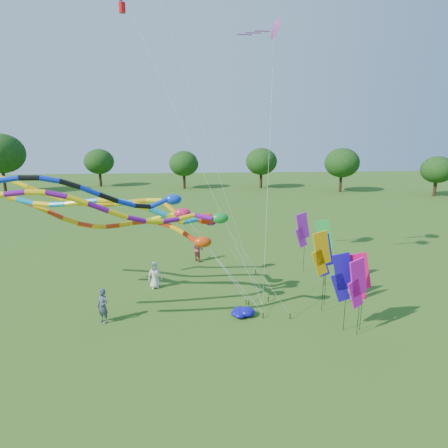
{
  "coord_description": "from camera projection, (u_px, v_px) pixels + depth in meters",
  "views": [
    {
      "loc": [
        -1.21,
        -14.56,
        9.39
      ],
      "look_at": [
        0.42,
        4.5,
        4.8
      ],
      "focal_mm": 30.0,
      "sensor_mm": 36.0,
      "label": 1
    }
  ],
  "objects": [
    {
      "name": "ground",
      "position": [
        223.0,
        354.0,
        16.4
      ],
      "size": [
        160.0,
        160.0,
        0.0
      ],
      "primitive_type": "plane",
      "color": "#2D5917",
      "rests_on": "ground"
    },
    {
      "name": "tree_ring",
      "position": [
        220.0,
        208.0,
        19.98
      ],
      "size": [
        119.4,
        121.52,
        9.58
      ],
      "color": "#382314",
      "rests_on": "ground"
    },
    {
      "name": "tube_kite_red",
      "position": [
        132.0,
        226.0,
        19.9
      ],
      "size": [
        13.28,
        3.27,
        6.66
      ],
      "rotation": [
        0.0,
        0.0,
        -0.27
      ],
      "color": "black",
      "rests_on": "ground"
    },
    {
      "name": "tube_kite_orange",
      "position": [
        95.0,
        198.0,
        20.3
      ],
      "size": [
        15.87,
        2.46,
        8.07
      ],
      "rotation": [
        0.0,
        0.0,
        -0.16
      ],
      "color": "black",
      "rests_on": "ground"
    },
    {
      "name": "tube_kite_purple",
      "position": [
        127.0,
        211.0,
        16.05
      ],
      "size": [
        14.32,
        2.57,
        7.89
      ],
      "rotation": [
        0.0,
        0.0,
        0.17
      ],
      "color": "black",
      "rests_on": "ground"
    },
    {
      "name": "tube_kite_blue",
      "position": [
        80.0,
        193.0,
        16.79
      ],
      "size": [
        14.6,
        3.55,
        8.35
      ],
      "rotation": [
        0.0,
        0.0,
        0.27
      ],
      "color": "black",
      "rests_on": "ground"
    },
    {
      "name": "tube_kite_cyan",
      "position": [
        117.0,
        208.0,
        19.44
      ],
      "size": [
        15.62,
        1.24,
        7.78
      ],
      "rotation": [
        0.0,
        0.0,
        0.02
      ],
      "color": "black",
      "rests_on": "ground"
    },
    {
      "name": "tube_kite_green",
      "position": [
        165.0,
        216.0,
        23.56
      ],
      "size": [
        11.13,
        1.82,
        6.1
      ],
      "rotation": [
        0.0,
        0.0,
        0.16
      ],
      "color": "black",
      "rests_on": "ground"
    },
    {
      "name": "delta_kite_high_c",
      "position": [
        274.0,
        29.0,
        22.11
      ],
      "size": [
        2.92,
        6.04,
        16.35
      ],
      "rotation": [
        0.0,
        0.0,
        0.23
      ],
      "color": "black",
      "rests_on": "ground"
    },
    {
      "name": "banner_pole_blue_b",
      "position": [
        342.0,
        277.0,
        17.7
      ],
      "size": [
        1.16,
        0.18,
        4.05
      ],
      "rotation": [
        0.0,
        0.0,
        -0.08
      ],
      "color": "black",
      "rests_on": "ground"
    },
    {
      "name": "banner_pole_orange",
      "position": [
        321.0,
        254.0,
        19.57
      ],
      "size": [
        1.16,
        0.29,
        4.58
      ],
      "rotation": [
        0.0,
        0.0,
        0.19
      ],
      "color": "black",
      "rests_on": "ground"
    },
    {
      "name": "banner_pole_green",
      "position": [
        323.0,
        239.0,
        23.26
      ],
      "size": [
        1.15,
        0.35,
        4.32
      ],
      "rotation": [
        0.0,
        0.0,
        -0.24
      ],
      "color": "black",
      "rests_on": "ground"
    },
    {
      "name": "banner_pole_violet",
      "position": [
        302.0,
        230.0,
        25.55
      ],
      "size": [
        1.13,
        0.41,
        4.27
      ],
      "rotation": [
        0.0,
        0.0,
        0.29
      ],
      "color": "black",
      "rests_on": "ground"
    },
    {
      "name": "banner_pole_magenta_a",
      "position": [
        357.0,
        283.0,
        17.29
      ],
      "size": [
        1.12,
        0.46,
        3.94
      ],
      "rotation": [
        0.0,
        0.0,
        0.34
      ],
      "color": "black",
      "rests_on": "ground"
    },
    {
      "name": "banner_pole_blue_a",
      "position": [
        323.0,
        255.0,
        20.55
      ],
      "size": [
        1.16,
        0.18,
        4.18
      ],
      "rotation": [
        0.0,
        0.0,
        -0.09
      ],
      "color": "black",
      "rests_on": "ground"
    },
    {
      "name": "banner_pole_magenta_b",
      "position": [
        359.0,
        277.0,
        17.81
      ],
      "size": [
        1.16,
        0.28,
        4.03
      ],
      "rotation": [
        0.0,
        0.0,
        -0.18
      ],
      "color": "black",
      "rests_on": "ground"
    },
    {
      "name": "blue_nylon_heap",
      "position": [
        241.0,
        314.0,
        19.69
      ],
      "size": [
        1.34,
        1.07,
        0.45
      ],
      "color": "#0E0B95",
      "rests_on": "ground"
    },
    {
      "name": "person_a",
      "position": [
        155.0,
        275.0,
        23.3
      ],
      "size": [
        0.94,
        0.73,
        1.71
      ],
      "primitive_type": "imported",
      "rotation": [
        0.0,
        0.0,
        0.25
      ],
      "color": "silver",
      "rests_on": "ground"
    },
    {
      "name": "person_b",
      "position": [
        103.0,
        306.0,
        18.97
      ],
      "size": [
        0.79,
        0.74,
        1.81
      ],
      "primitive_type": "imported",
      "rotation": [
        0.0,
        0.0,
        -0.61
      ],
      "color": "#3C4355",
      "rests_on": "ground"
    },
    {
      "name": "person_c",
      "position": [
        198.0,
        249.0,
        28.36
      ],
      "size": [
        1.11,
        1.14,
        1.85
      ],
      "primitive_type": "imported",
      "rotation": [
        0.0,
        0.0,
        2.24
      ],
      "color": "#983740",
      "rests_on": "ground"
    }
  ]
}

